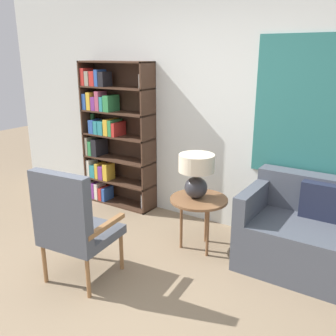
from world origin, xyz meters
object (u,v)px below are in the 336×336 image
Objects in this scene: side_table at (199,203)px; table_lamp at (196,172)px; armchair at (71,222)px; bookshelf at (111,134)px.

side_table is 0.33m from table_lamp.
armchair is 1.28m from table_lamp.
bookshelf is 1.71m from side_table.
bookshelf is 1.62m from table_lamp.
armchair is at bearing -118.56° from side_table.
side_table is (1.57, -0.50, -0.43)m from bookshelf.
armchair reaches higher than table_lamp.
bookshelf reaches higher than armchair.
armchair reaches higher than side_table.
side_table is (0.61, 1.11, -0.08)m from armchair.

